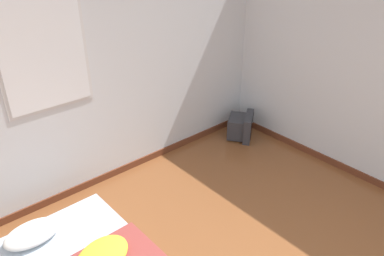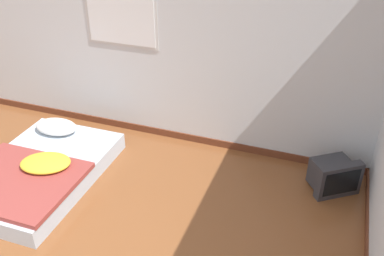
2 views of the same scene
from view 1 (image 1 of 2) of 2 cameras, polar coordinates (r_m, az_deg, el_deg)
The scene contains 2 objects.
wall_back at distance 4.24m, azimuth -16.67°, elevation 6.26°, with size 7.56×0.08×2.60m.
crt_tv at distance 5.61m, azimuth 7.55°, elevation 0.26°, with size 0.55×0.53×0.37m.
Camera 1 is at (-1.57, -0.63, 2.81)m, focal length 35.00 mm.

